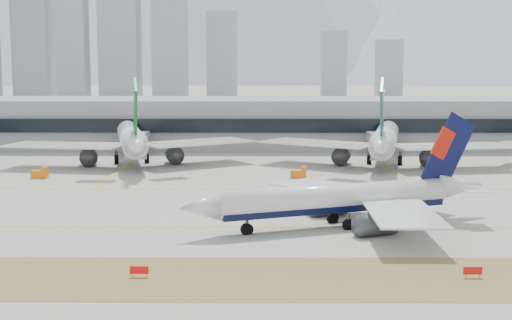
{
  "coord_description": "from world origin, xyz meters",
  "views": [
    {
      "loc": [
        6.16,
        -112.58,
        24.09
      ],
      "look_at": [
        5.26,
        18.0,
        7.5
      ],
      "focal_mm": 50.0,
      "sensor_mm": 36.0,
      "label": 1
    }
  ],
  "objects_px": {
    "widebody_cathay": "(385,141)",
    "widebody_eva": "(131,141)",
    "terminal": "(242,122)",
    "taxiing_airliner": "(346,199)"
  },
  "relations": [
    {
      "from": "widebody_cathay",
      "to": "widebody_eva",
      "type": "bearing_deg",
      "value": 100.55
    },
    {
      "from": "widebody_cathay",
      "to": "terminal",
      "type": "xyz_separation_m",
      "value": [
        -37.59,
        47.62,
        1.45
      ]
    },
    {
      "from": "widebody_eva",
      "to": "terminal",
      "type": "distance_m",
      "value": 53.46
    },
    {
      "from": "taxiing_airliner",
      "to": "widebody_eva",
      "type": "distance_m",
      "value": 86.27
    },
    {
      "from": "taxiing_airliner",
      "to": "terminal",
      "type": "bearing_deg",
      "value": -101.92
    },
    {
      "from": "taxiing_airliner",
      "to": "widebody_cathay",
      "type": "bearing_deg",
      "value": -125.55
    },
    {
      "from": "terminal",
      "to": "widebody_eva",
      "type": "bearing_deg",
      "value": -120.39
    },
    {
      "from": "widebody_eva",
      "to": "widebody_cathay",
      "type": "distance_m",
      "value": 64.64
    },
    {
      "from": "widebody_eva",
      "to": "terminal",
      "type": "relative_size",
      "value": 0.22
    },
    {
      "from": "widebody_eva",
      "to": "widebody_cathay",
      "type": "relative_size",
      "value": 1.0
    }
  ]
}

